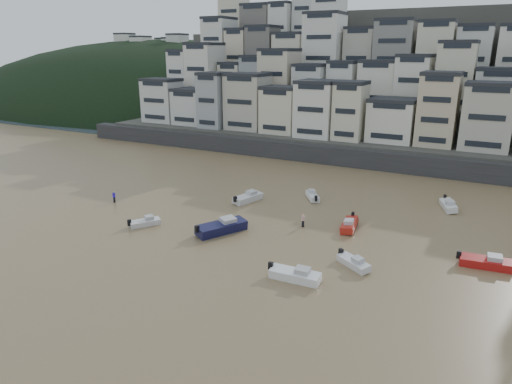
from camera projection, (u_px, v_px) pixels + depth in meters
The scene contains 16 objects.
ground at pixel (35, 333), 36.07m from camera, with size 400.00×400.00×0.00m, color olive.
sea_strip at pixel (154, 99), 207.65m from camera, with size 340.00×340.00×0.00m, color #3F4A5B.
harbor_wall at pixel (372, 159), 85.82m from camera, with size 140.00×3.00×3.50m, color #38383A.
hillside at pixel (435, 85), 113.92m from camera, with size 141.04×66.00×50.00m.
headland at pixel (167, 103), 192.48m from camera, with size 216.00×135.00×53.33m.
boat_a at pixel (295, 273), 44.09m from camera, with size 5.46×1.79×1.49m, color white, non-canonical shape.
boat_b at pixel (354, 261), 46.88m from camera, with size 4.39×1.44×1.20m, color silver, non-canonical shape.
boat_c at pixel (221, 225), 55.58m from camera, with size 7.03×2.30×1.92m, color #13143C, non-canonical shape.
boat_d at pixel (486, 261), 46.71m from camera, with size 5.49×1.80×1.50m, color #B21715, non-canonical shape.
boat_e at pixel (350, 223), 56.88m from camera, with size 5.30×1.73×1.45m, color #B02015, non-canonical shape.
boat_f at pixel (248, 197), 67.21m from camera, with size 5.54×1.81×1.51m, color silver, non-canonical shape.
boat_h at pixel (313, 195), 68.29m from camera, with size 4.54×1.49×1.24m, color silver, non-canonical shape.
boat_i at pixel (449, 204), 63.95m from camera, with size 5.13×1.68×1.40m, color silver, non-canonical shape.
boat_j at pixel (145, 221), 57.94m from camera, with size 4.18×1.37×1.14m, color silver, non-canonical shape.
person_blue at pixel (114, 197), 66.69m from camera, with size 0.44×0.44×1.74m, color #301CD6, non-canonical shape.
person_pink at pixel (303, 220), 57.50m from camera, with size 0.44×0.44×1.74m, color #D79D98, non-canonical shape.
Camera 1 is at (30.08, -19.24, 21.36)m, focal length 32.00 mm.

